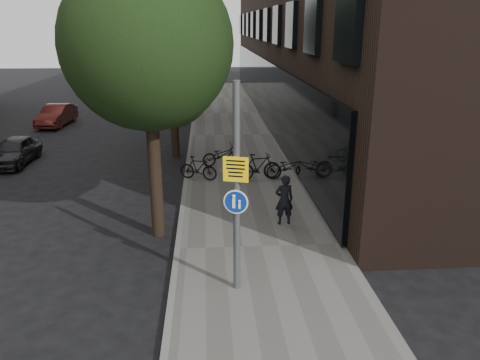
{
  "coord_description": "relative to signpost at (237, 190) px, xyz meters",
  "views": [
    {
      "loc": [
        -1.14,
        -7.97,
        5.79
      ],
      "look_at": [
        -0.33,
        3.35,
        2.0
      ],
      "focal_mm": 35.0,
      "sensor_mm": 36.0,
      "label": 1
    }
  ],
  "objects": [
    {
      "name": "parked_bike_curb_near",
      "position": [
        -0.0,
        9.7,
        -1.89
      ],
      "size": [
        1.81,
        1.1,
        0.9
      ],
      "primitive_type": "imported",
      "rotation": [
        0.0,
        0.0,
        1.89
      ],
      "color": "black",
      "rests_on": "sidewalk"
    },
    {
      "name": "street_tree_mid",
      "position": [
        -1.99,
        11.84,
        2.66
      ],
      "size": [
        5.0,
        5.0,
        7.8
      ],
      "color": "black",
      "rests_on": "ground"
    },
    {
      "name": "parked_car_mid",
      "position": [
        -9.56,
        19.15,
        -1.84
      ],
      "size": [
        1.62,
        3.86,
        1.24
      ],
      "primitive_type": "imported",
      "rotation": [
        0.0,
        0.0,
        -0.08
      ],
      "color": "#561C18",
      "rests_on": "ground"
    },
    {
      "name": "parked_bike_facade_far",
      "position": [
        1.34,
        7.67,
        -1.82
      ],
      "size": [
        1.79,
        0.82,
        1.04
      ],
      "primitive_type": "imported",
      "rotation": [
        0.0,
        0.0,
        1.77
      ],
      "color": "black",
      "rests_on": "sidewalk"
    },
    {
      "name": "ground",
      "position": [
        0.54,
        -1.3,
        -2.46
      ],
      "size": [
        120.0,
        120.0,
        0.0
      ],
      "primitive_type": "plane",
      "color": "black",
      "rests_on": "ground"
    },
    {
      "name": "pedestrian",
      "position": [
        1.62,
        3.45,
        -1.58
      ],
      "size": [
        0.59,
        0.42,
        1.52
      ],
      "primitive_type": "imported",
      "rotation": [
        0.0,
        0.0,
        3.24
      ],
      "color": "black",
      "rests_on": "sidewalk"
    },
    {
      "name": "parked_car_near",
      "position": [
        -8.93,
        10.94,
        -1.87
      ],
      "size": [
        1.48,
        3.49,
        1.18
      ],
      "primitive_type": "imported",
      "rotation": [
        0.0,
        0.0,
        -0.02
      ],
      "color": "black",
      "rests_on": "ground"
    },
    {
      "name": "signpost",
      "position": [
        0.0,
        0.0,
        0.0
      ],
      "size": [
        0.52,
        0.17,
        4.63
      ],
      "rotation": [
        0.0,
        0.0,
        -0.27
      ],
      "color": "#595B5E",
      "rests_on": "sidewalk"
    },
    {
      "name": "sidewalk",
      "position": [
        0.79,
        8.7,
        -2.4
      ],
      "size": [
        4.5,
        60.0,
        0.12
      ],
      "primitive_type": "cube",
      "color": "#65635E",
      "rests_on": "ground"
    },
    {
      "name": "street_tree_far",
      "position": [
        -1.99,
        20.84,
        2.66
      ],
      "size": [
        5.0,
        5.0,
        7.8
      ],
      "color": "black",
      "rests_on": "ground"
    },
    {
      "name": "parked_bike_facade_near",
      "position": [
        2.5,
        7.76,
        -1.87
      ],
      "size": [
        1.83,
        0.83,
        0.93
      ],
      "primitive_type": "imported",
      "rotation": [
        0.0,
        0.0,
        1.69
      ],
      "color": "black",
      "rests_on": "sidewalk"
    },
    {
      "name": "parked_bike_curb_far",
      "position": [
        -0.96,
        7.85,
        -1.88
      ],
      "size": [
        1.56,
        0.96,
        0.91
      ],
      "primitive_type": "imported",
      "rotation": [
        0.0,
        0.0,
        1.19
      ],
      "color": "black",
      "rests_on": "sidewalk"
    },
    {
      "name": "street_tree_near",
      "position": [
        -1.99,
        3.34,
        2.65
      ],
      "size": [
        4.4,
        4.4,
        7.5
      ],
      "color": "black",
      "rests_on": "ground"
    },
    {
      "name": "parked_car_far",
      "position": [
        -7.33,
        27.34,
        -1.86
      ],
      "size": [
        2.17,
        4.28,
        1.19
      ],
      "primitive_type": "imported",
      "rotation": [
        0.0,
        0.0,
        -0.13
      ],
      "color": "black",
      "rests_on": "ground"
    },
    {
      "name": "curb_edge",
      "position": [
        -1.46,
        8.7,
        -2.39
      ],
      "size": [
        0.15,
        60.0,
        0.13
      ],
      "primitive_type": "cube",
      "color": "slate",
      "rests_on": "ground"
    }
  ]
}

